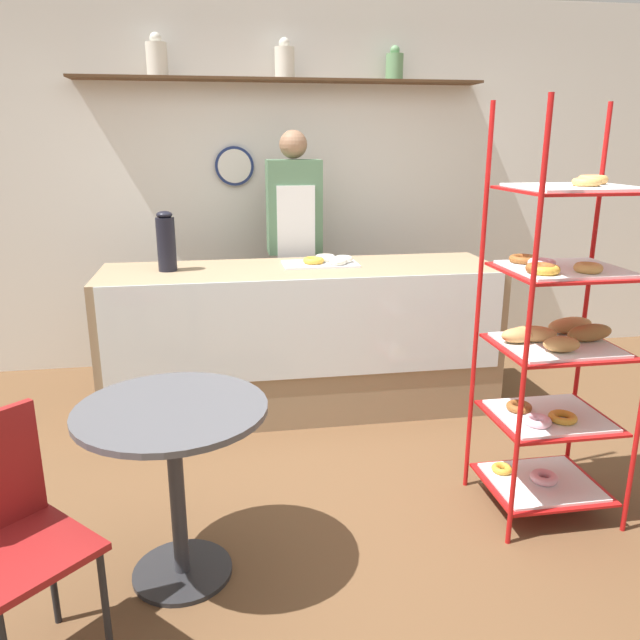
# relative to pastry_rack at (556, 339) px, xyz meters

# --- Properties ---
(ground_plane) EXTENTS (14.00, 14.00, 0.00)m
(ground_plane) POSITION_rel_pastry_rack_xyz_m (-0.96, 0.27, -0.85)
(ground_plane) COLOR brown
(back_wall) EXTENTS (10.00, 0.30, 2.70)m
(back_wall) POSITION_rel_pastry_rack_xyz_m (-0.96, 2.38, 0.52)
(back_wall) COLOR white
(back_wall) RESTS_ON ground_plane
(display_counter) EXTENTS (2.46, 0.70, 0.93)m
(display_counter) POSITION_rel_pastry_rack_xyz_m (-0.96, 1.34, -0.38)
(display_counter) COLOR #937A5B
(display_counter) RESTS_ON ground_plane
(pastry_rack) EXTENTS (0.58, 0.51, 1.86)m
(pastry_rack) POSITION_rel_pastry_rack_xyz_m (0.00, 0.00, 0.00)
(pastry_rack) COLOR #B71414
(pastry_rack) RESTS_ON ground_plane
(person_worker) EXTENTS (0.37, 0.23, 1.76)m
(person_worker) POSITION_rel_pastry_rack_xyz_m (-0.93, 1.93, 0.12)
(person_worker) COLOR #282833
(person_worker) RESTS_ON ground_plane
(cafe_table) EXTENTS (0.73, 0.73, 0.74)m
(cafe_table) POSITION_rel_pastry_rack_xyz_m (-1.67, -0.22, -0.29)
(cafe_table) COLOR #262628
(cafe_table) RESTS_ON ground_plane
(cafe_chair) EXTENTS (0.54, 0.54, 0.87)m
(cafe_chair) POSITION_rel_pastry_rack_xyz_m (-2.17, -0.58, -0.31)
(cafe_chair) COLOR black
(cafe_chair) RESTS_ON ground_plane
(coffee_carafe) EXTENTS (0.11, 0.11, 0.36)m
(coffee_carafe) POSITION_rel_pastry_rack_xyz_m (-1.77, 1.38, 0.27)
(coffee_carafe) COLOR black
(coffee_carafe) RESTS_ON display_counter
(donut_tray_counter) EXTENTS (0.47, 0.27, 0.05)m
(donut_tray_counter) POSITION_rel_pastry_rack_xyz_m (-0.79, 1.41, 0.11)
(donut_tray_counter) COLOR silver
(donut_tray_counter) RESTS_ON display_counter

